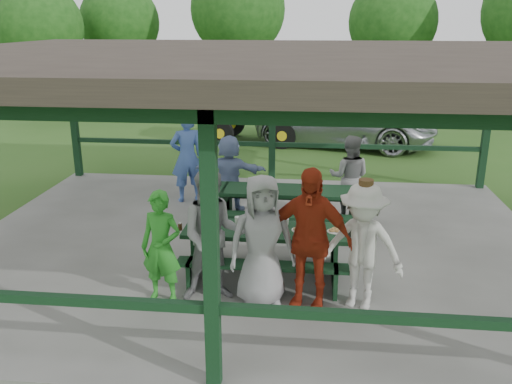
# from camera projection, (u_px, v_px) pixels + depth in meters

# --- Properties ---
(ground) EXTENTS (90.00, 90.00, 0.00)m
(ground) POSITION_uv_depth(u_px,v_px,m) (254.00, 248.00, 9.40)
(ground) COLOR #2D571B
(ground) RESTS_ON ground
(concrete_slab) EXTENTS (10.00, 8.00, 0.10)m
(concrete_slab) POSITION_uv_depth(u_px,v_px,m) (254.00, 246.00, 9.39)
(concrete_slab) COLOR slate
(concrete_slab) RESTS_ON ground
(pavilion_structure) EXTENTS (10.60, 8.60, 3.24)m
(pavilion_structure) POSITION_uv_depth(u_px,v_px,m) (254.00, 62.00, 8.44)
(pavilion_structure) COLOR black
(pavilion_structure) RESTS_ON concrete_slab
(picnic_table_near) EXTENTS (2.41, 1.39, 0.75)m
(picnic_table_near) POSITION_uv_depth(u_px,v_px,m) (265.00, 247.00, 8.06)
(picnic_table_near) COLOR black
(picnic_table_near) RESTS_ON concrete_slab
(picnic_table_far) EXTENTS (2.73, 1.39, 0.75)m
(picnic_table_far) POSITION_uv_depth(u_px,v_px,m) (288.00, 203.00, 9.93)
(picnic_table_far) COLOR black
(picnic_table_far) RESTS_ON concrete_slab
(table_setting) EXTENTS (2.39, 0.45, 0.10)m
(table_setting) POSITION_uv_depth(u_px,v_px,m) (261.00, 226.00, 8.00)
(table_setting) COLOR white
(table_setting) RESTS_ON picnic_table_near
(contestant_green) EXTENTS (0.63, 0.47, 1.57)m
(contestant_green) POSITION_uv_depth(u_px,v_px,m) (161.00, 247.00, 7.25)
(contestant_green) COLOR green
(contestant_green) RESTS_ON concrete_slab
(contestant_grey_left) EXTENTS (1.03, 0.87, 1.85)m
(contestant_grey_left) POSITION_uv_depth(u_px,v_px,m) (213.00, 236.00, 7.27)
(contestant_grey_left) COLOR gray
(contestant_grey_left) RESTS_ON concrete_slab
(contestant_grey_mid) EXTENTS (1.02, 0.81, 1.81)m
(contestant_grey_mid) POSITION_uv_depth(u_px,v_px,m) (262.00, 241.00, 7.14)
(contestant_grey_mid) COLOR gray
(contestant_grey_mid) RESTS_ON concrete_slab
(contestant_red) EXTENTS (1.21, 0.71, 1.94)m
(contestant_red) POSITION_uv_depth(u_px,v_px,m) (309.00, 239.00, 7.03)
(contestant_red) COLOR #A22C15
(contestant_red) RESTS_ON concrete_slab
(contestant_white_fedora) EXTENTS (1.26, 0.95, 1.78)m
(contestant_white_fedora) POSITION_uv_depth(u_px,v_px,m) (362.00, 247.00, 7.07)
(contestant_white_fedora) COLOR silver
(contestant_white_fedora) RESTS_ON concrete_slab
(spectator_lblue) EXTENTS (1.44, 0.46, 1.56)m
(spectator_lblue) POSITION_uv_depth(u_px,v_px,m) (229.00, 173.00, 10.76)
(spectator_lblue) COLOR #7C92C0
(spectator_lblue) RESTS_ON concrete_slab
(spectator_blue) EXTENTS (0.82, 0.71, 1.91)m
(spectator_blue) POSITION_uv_depth(u_px,v_px,m) (187.00, 157.00, 11.30)
(spectator_blue) COLOR #4668B6
(spectator_blue) RESTS_ON concrete_slab
(spectator_grey) EXTENTS (0.87, 0.72, 1.62)m
(spectator_grey) POSITION_uv_depth(u_px,v_px,m) (349.00, 177.00, 10.40)
(spectator_grey) COLOR gray
(spectator_grey) RESTS_ON concrete_slab
(pickup_truck) EXTENTS (6.00, 3.81, 1.54)m
(pickup_truck) POSITION_uv_depth(u_px,v_px,m) (346.00, 120.00, 16.97)
(pickup_truck) COLOR silver
(pickup_truck) RESTS_ON ground
(farm_trailer) EXTENTS (4.21, 2.05, 1.46)m
(farm_trailer) POSITION_uv_depth(u_px,v_px,m) (256.00, 120.00, 17.38)
(farm_trailer) COLOR #1B2D98
(farm_trailer) RESTS_ON ground
(tree_far_left) EXTENTS (3.46, 3.46, 5.40)m
(tree_far_left) POSITION_uv_depth(u_px,v_px,m) (120.00, 23.00, 23.80)
(tree_far_left) COLOR #311F13
(tree_far_left) RESTS_ON ground
(tree_left) EXTENTS (3.95, 3.95, 6.16)m
(tree_left) POSITION_uv_depth(u_px,v_px,m) (238.00, 10.00, 22.60)
(tree_left) COLOR #311F13
(tree_left) RESTS_ON ground
(tree_mid) EXTENTS (3.50, 3.50, 5.47)m
(tree_mid) POSITION_uv_depth(u_px,v_px,m) (393.00, 22.00, 21.63)
(tree_mid) COLOR #311F13
(tree_mid) RESTS_ON ground
(tree_edge_left) EXTENTS (3.33, 3.33, 5.20)m
(tree_edge_left) POSITION_uv_depth(u_px,v_px,m) (40.00, 27.00, 20.82)
(tree_edge_left) COLOR #311F13
(tree_edge_left) RESTS_ON ground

